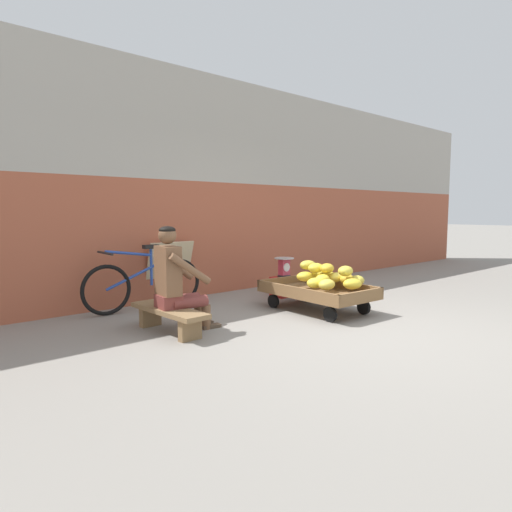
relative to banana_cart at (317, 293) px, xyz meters
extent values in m
plane|color=gray|center=(-0.42, -1.05, -0.24)|extent=(80.00, 80.00, 0.00)
cube|color=#A35138|center=(-0.42, 2.04, 0.63)|extent=(16.00, 0.30, 1.74)
cube|color=#A8A399|center=(-0.42, 2.04, 2.31)|extent=(16.00, 0.30, 1.61)
cube|color=brown|center=(0.00, 0.00, -0.01)|extent=(0.90, 1.48, 0.05)
cube|color=brown|center=(-0.40, 0.02, 0.07)|extent=(0.10, 1.44, 0.10)
cube|color=brown|center=(0.40, -0.02, 0.07)|extent=(0.10, 1.44, 0.10)
cube|color=brown|center=(0.03, 0.70, 0.07)|extent=(0.84, 0.08, 0.10)
cube|color=brown|center=(-0.03, -0.70, 0.07)|extent=(0.84, 0.08, 0.10)
cylinder|color=black|center=(-0.29, 0.52, -0.15)|extent=(0.06, 0.18, 0.18)
cylinder|color=black|center=(0.34, 0.49, -0.15)|extent=(0.06, 0.18, 0.18)
cylinder|color=black|center=(-0.34, -0.49, -0.15)|extent=(0.06, 0.18, 0.18)
cylinder|color=black|center=(0.29, -0.52, -0.15)|extent=(0.06, 0.18, 0.18)
ellipsoid|color=gold|center=(0.24, -0.44, 0.18)|extent=(0.29, 0.25, 0.13)
ellipsoid|color=yellow|center=(0.02, 0.23, 0.18)|extent=(0.30, 0.27, 0.13)
ellipsoid|color=yellow|center=(-0.28, -0.39, 0.18)|extent=(0.27, 0.22, 0.13)
ellipsoid|color=gold|center=(0.26, -0.27, 0.18)|extent=(0.30, 0.27, 0.13)
ellipsoid|color=yellow|center=(0.28, 0.07, 0.18)|extent=(0.28, 0.25, 0.13)
ellipsoid|color=yellow|center=(0.30, 0.23, 0.18)|extent=(0.24, 0.18, 0.13)
ellipsoid|color=yellow|center=(-0.29, -0.22, 0.18)|extent=(0.25, 0.20, 0.13)
ellipsoid|color=gold|center=(-0.01, -0.56, 0.18)|extent=(0.29, 0.26, 0.13)
ellipsoid|color=yellow|center=(0.26, -0.08, 0.18)|extent=(0.30, 0.27, 0.13)
ellipsoid|color=yellow|center=(0.00, -0.09, 0.18)|extent=(0.29, 0.26, 0.13)
ellipsoid|color=yellow|center=(0.10, 0.12, 0.30)|extent=(0.25, 0.19, 0.13)
ellipsoid|color=gold|center=(0.09, -0.37, 0.31)|extent=(0.28, 0.25, 0.13)
ellipsoid|color=gold|center=(0.15, -0.03, 0.31)|extent=(0.30, 0.27, 0.13)
ellipsoid|color=gold|center=(0.18, 0.32, 0.32)|extent=(0.26, 0.21, 0.13)
cube|color=olive|center=(-1.99, 0.36, 0.00)|extent=(0.34, 1.11, 0.05)
cube|color=olive|center=(-2.01, 0.74, -0.13)|extent=(0.24, 0.09, 0.22)
cube|color=olive|center=(-1.98, -0.03, -0.13)|extent=(0.24, 0.09, 0.22)
cylinder|color=brown|center=(-1.59, 0.40, -0.11)|extent=(0.10, 0.10, 0.27)
cube|color=#4C3D2D|center=(-1.53, 0.39, -0.22)|extent=(0.23, 0.12, 0.04)
cylinder|color=brown|center=(-1.78, 0.42, 0.08)|extent=(0.41, 0.18, 0.13)
cylinder|color=brown|center=(-1.61, 0.22, -0.11)|extent=(0.10, 0.10, 0.27)
cube|color=#4C3D2D|center=(-1.55, 0.21, -0.22)|extent=(0.23, 0.12, 0.04)
cylinder|color=brown|center=(-1.80, 0.24, 0.08)|extent=(0.41, 0.18, 0.13)
cube|color=brown|center=(-1.99, 0.36, 0.10)|extent=(0.25, 0.30, 0.14)
cube|color=brown|center=(-1.99, 0.36, 0.43)|extent=(0.22, 0.34, 0.52)
cylinder|color=brown|center=(-1.81, 0.54, 0.46)|extent=(0.48, 0.13, 0.36)
cylinder|color=brown|center=(-1.86, 0.14, 0.46)|extent=(0.48, 0.13, 0.36)
sphere|color=brown|center=(-1.99, 0.36, 0.80)|extent=(0.19, 0.19, 0.19)
ellipsoid|color=black|center=(-1.99, 0.36, 0.86)|extent=(0.17, 0.17, 0.09)
cube|color=red|center=(0.40, 1.00, -0.09)|extent=(0.36, 0.28, 0.30)
cylinder|color=#28282D|center=(0.40, 1.00, 0.07)|extent=(0.20, 0.20, 0.03)
cube|color=#C6384C|center=(0.40, 1.00, 0.21)|extent=(0.16, 0.10, 0.24)
cylinder|color=white|center=(0.40, 0.94, 0.21)|extent=(0.13, 0.01, 0.13)
cylinder|color=#B2B5BA|center=(0.40, 1.00, 0.34)|extent=(0.30, 0.30, 0.01)
torus|color=black|center=(-2.16, 1.57, 0.08)|extent=(0.64, 0.08, 0.64)
torus|color=black|center=(-1.14, 1.52, 0.08)|extent=(0.64, 0.08, 0.64)
cylinder|color=#234299|center=(-1.65, 1.55, 0.28)|extent=(1.03, 0.08, 0.43)
cylinder|color=#234299|center=(-1.55, 1.54, 0.32)|extent=(0.04, 0.04, 0.48)
cylinder|color=#234299|center=(-1.85, 1.56, 0.52)|extent=(0.62, 0.06, 0.12)
cube|color=black|center=(-1.55, 1.54, 0.59)|extent=(0.20, 0.11, 0.05)
cylinder|color=black|center=(-2.16, 1.57, 0.54)|extent=(0.05, 0.48, 0.03)
cube|color=#C6B289|center=(-1.09, 1.87, 0.19)|extent=(0.70, 0.29, 0.87)
cube|color=silver|center=(0.40, 0.57, -0.12)|extent=(0.18, 0.12, 0.24)
camera|label=1|loc=(-4.42, -3.77, 1.06)|focal=31.54mm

